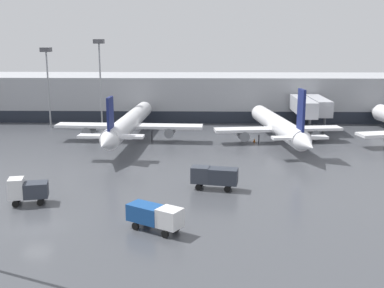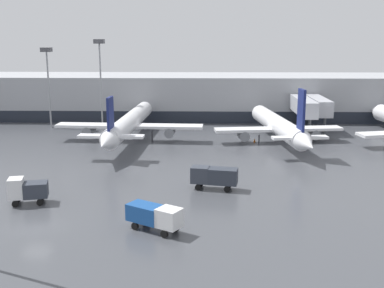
{
  "view_description": "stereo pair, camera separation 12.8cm",
  "coord_description": "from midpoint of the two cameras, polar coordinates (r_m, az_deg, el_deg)",
  "views": [
    {
      "loc": [
        15.28,
        -41.0,
        17.2
      ],
      "look_at": [
        13.86,
        21.81,
        3.0
      ],
      "focal_mm": 45.0,
      "sensor_mm": 36.0,
      "label": 1
    },
    {
      "loc": [
        15.41,
        -41.0,
        17.2
      ],
      "look_at": [
        13.86,
        21.81,
        3.0
      ],
      "focal_mm": 45.0,
      "sensor_mm": 36.0,
      "label": 2
    }
  ],
  "objects": [
    {
      "name": "apron_light_mast_0",
      "position": [
        94.69,
        -16.75,
        9.15
      ],
      "size": [
        1.8,
        1.8,
        15.04
      ],
      "color": "gray",
      "rests_on": "ground_plane"
    },
    {
      "name": "terminal_building",
      "position": [
        104.7,
        -6.98,
        5.67
      ],
      "size": [
        160.0,
        29.99,
        9.0
      ],
      "color": "#9EA0A5",
      "rests_on": "ground_plane"
    },
    {
      "name": "service_truck_0",
      "position": [
        43.68,
        -4.37,
        -8.41
      ],
      "size": [
        5.44,
        4.3,
        2.4
      ],
      "rotation": [
        0.0,
        0.0,
        5.73
      ],
      "color": "#19478C",
      "rests_on": "ground_plane"
    },
    {
      "name": "parked_jet_3",
      "position": [
        79.85,
        10.29,
        2.11
      ],
      "size": [
        21.18,
        32.87,
        9.97
      ],
      "rotation": [
        0.0,
        0.0,
        1.7
      ],
      "color": "white",
      "rests_on": "ground_plane"
    },
    {
      "name": "apron_light_mast_1",
      "position": [
        92.28,
        -10.84,
        10.04
      ],
      "size": [
        1.8,
        1.8,
        16.55
      ],
      "color": "gray",
      "rests_on": "ground_plane"
    },
    {
      "name": "service_truck_2",
      "position": [
        53.06,
        -18.88,
        -5.12
      ],
      "size": [
        4.19,
        2.64,
        2.82
      ],
      "rotation": [
        0.0,
        0.0,
        3.36
      ],
      "color": "#2D333D",
      "rests_on": "ground_plane"
    },
    {
      "name": "parked_jet_1",
      "position": [
        80.17,
        -7.42,
        2.49
      ],
      "size": [
        24.48,
        36.3,
        8.96
      ],
      "rotation": [
        0.0,
        0.0,
        1.52
      ],
      "color": "white",
      "rests_on": "ground_plane"
    },
    {
      "name": "ground_plane",
      "position": [
        47.03,
        -17.98,
        -9.37
      ],
      "size": [
        320.0,
        320.0,
        0.0
      ],
      "primitive_type": "plane",
      "color": "#424449"
    },
    {
      "name": "service_truck_1",
      "position": [
        54.95,
        2.72,
        -3.8
      ],
      "size": [
        5.5,
        2.65,
        2.56
      ],
      "rotation": [
        0.0,
        0.0,
        2.96
      ],
      "color": "#2D333D",
      "rests_on": "ground_plane"
    },
    {
      "name": "traffic_cone_2",
      "position": [
        79.99,
        7.46,
        0.44
      ],
      "size": [
        0.4,
        0.4,
        0.62
      ],
      "color": "orange",
      "rests_on": "ground_plane"
    }
  ]
}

